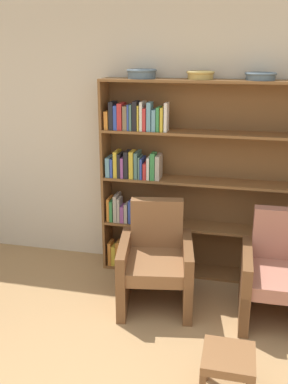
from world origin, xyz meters
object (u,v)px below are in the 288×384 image
object	(u,v)px
armchair_cushioned	(280,275)
bowl_brass	(261,76)
bowl_cream	(200,75)
armchair_leather	(156,261)
bowl_olive	(142,73)
bookshelf	(200,181)
footstool	(228,363)

from	to	relation	value
armchair_cushioned	bowl_brass	bearing A→B (deg)	-66.77
bowl_cream	armchair_leather	xyz separation A→B (m)	(-0.27, -0.62, -1.60)
bowl_olive	armchair_leather	distance (m)	1.74
bookshelf	bowl_olive	distance (m)	1.17
bowl_olive	armchair_cushioned	world-z (taller)	bowl_olive
armchair_leather	bowl_olive	bearing A→B (deg)	-75.61
bookshelf	armchair_leather	world-z (taller)	bookshelf
bookshelf	footstool	world-z (taller)	bookshelf
bowl_olive	bowl_brass	bearing A→B (deg)	-0.00
armchair_leather	footstool	distance (m)	1.27
bowl_brass	armchair_leather	distance (m)	1.89
bowl_cream	armchair_cushioned	world-z (taller)	bowl_cream
bookshelf	armchair_leather	xyz separation A→B (m)	(-0.30, -0.64, -0.59)
bowl_olive	footstool	distance (m)	2.58
armchair_cushioned	footstool	bearing A→B (deg)	69.61
bowl_olive	bowl_cream	distance (m)	0.55
bowl_olive	bowl_brass	xyz separation A→B (m)	(1.07, -0.00, -0.01)
bowl_olive	armchair_cushioned	distance (m)	2.18
bowl_cream	bowl_brass	size ratio (longest dim) A/B	0.92
bowl_olive	armchair_leather	xyz separation A→B (m)	(0.27, -0.62, -1.60)
bowl_cream	armchair_cushioned	bearing A→B (deg)	-37.57
bowl_cream	armchair_cushioned	distance (m)	1.89
bookshelf	footstool	xyz separation A→B (m)	(0.39, -1.69, -0.70)
bookshelf	bowl_brass	world-z (taller)	bowl_brass
bowl_cream	armchair_leather	distance (m)	1.73
bowl_brass	armchair_cushioned	bearing A→B (deg)	-66.05
bookshelf	armchair_cushioned	world-z (taller)	bookshelf
bookshelf	bowl_cream	bearing A→B (deg)	-146.28
bookshelf	armchair_leather	distance (m)	0.92
bowl_brass	bowl_cream	bearing A→B (deg)	180.00
bowl_cream	armchair_cushioned	size ratio (longest dim) A/B	0.28
bowl_brass	armchair_leather	size ratio (longest dim) A/B	0.31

